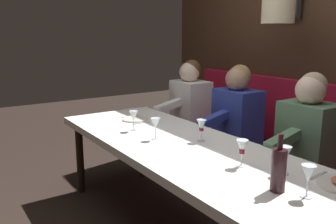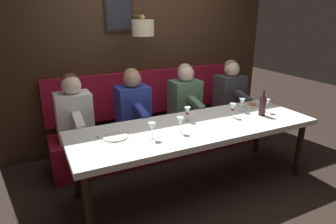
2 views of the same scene
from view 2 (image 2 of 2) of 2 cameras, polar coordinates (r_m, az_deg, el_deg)
ground_plane at (r=3.44m, az=5.07°, el=-14.17°), size 12.00×12.00×0.00m
dining_table at (r=3.12m, az=5.43°, el=-3.67°), size 0.90×2.66×0.74m
banquette_bench at (r=4.02m, az=-1.38°, el=-5.29°), size 0.52×2.86×0.45m
back_wall_panel at (r=4.23m, az=-4.88°, el=11.93°), size 0.59×4.06×2.90m
diner_nearest at (r=4.39m, az=12.15°, el=4.52°), size 0.60×0.40×0.79m
diner_near at (r=3.97m, az=3.41°, el=3.42°), size 0.60×0.40×0.79m
diner_middle at (r=3.67m, az=-6.93°, el=2.03°), size 0.60×0.40×0.79m
diner_far at (r=3.52m, az=-18.11°, el=0.44°), size 0.60×0.40×0.79m
place_setting_0 at (r=2.83m, az=-10.38°, el=-4.85°), size 0.24×0.31×0.01m
place_setting_1 at (r=3.87m, az=16.29°, el=1.34°), size 0.24×0.32×0.05m
wine_glass_0 at (r=3.65m, az=18.88°, el=1.71°), size 0.07×0.07×0.16m
wine_glass_1 at (r=3.59m, az=14.39°, el=1.85°), size 0.07×0.07×0.16m
wine_glass_2 at (r=3.18m, az=3.85°, el=0.18°), size 0.07×0.07×0.16m
wine_glass_3 at (r=2.72m, az=-3.17°, el=-3.04°), size 0.07×0.07×0.16m
wine_glass_4 at (r=2.86m, az=2.42°, el=-1.91°), size 0.07×0.07×0.16m
wine_glass_5 at (r=3.37m, az=12.66°, el=0.86°), size 0.07×0.07×0.16m
wine_bottle at (r=3.53m, az=18.16°, el=1.17°), size 0.08×0.08×0.30m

